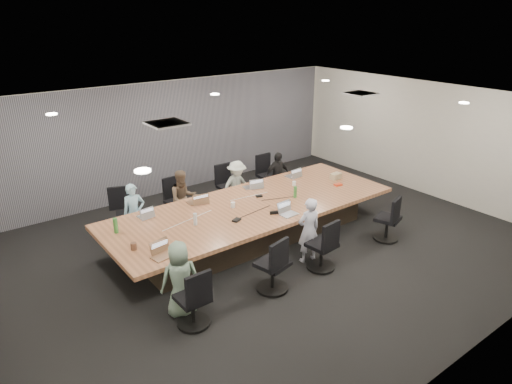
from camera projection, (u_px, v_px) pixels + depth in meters
floor at (268, 247)px, 9.05m from camera, size 10.00×8.00×0.00m
ceiling at (270, 106)px, 8.01m from camera, size 10.00×8.00×0.00m
wall_back at (170, 137)px, 11.49m from camera, size 10.00×0.00×2.80m
wall_front at (473, 272)px, 5.57m from camera, size 10.00×0.00×2.80m
wall_right at (426, 139)px, 11.34m from camera, size 0.00×8.00×2.80m
curtain at (171, 138)px, 11.43m from camera, size 9.80×0.04×2.80m
conference_table at (253, 220)px, 9.27m from camera, size 6.00×2.20×0.74m
chair_0 at (128, 216)px, 9.43m from camera, size 0.71×0.71×0.83m
chair_1 at (176, 205)px, 10.07m from camera, size 0.51×0.51×0.73m
chair_2 at (229, 190)px, 10.84m from camera, size 0.56×0.56×0.79m
chair_3 at (268, 179)px, 11.51m from camera, size 0.56×0.56×0.82m
chair_4 at (193, 303)px, 6.68m from camera, size 0.53×0.53×0.77m
chair_5 at (272, 268)px, 7.52m from camera, size 0.67×0.67×0.83m
chair_6 at (322, 249)px, 8.16m from camera, size 0.59×0.59×0.80m
chair_7 at (387, 222)px, 9.21m from camera, size 0.66×0.66×0.78m
person_0 at (134, 213)px, 9.10m from camera, size 0.49×0.36×1.22m
laptop_0 at (145, 216)px, 8.64m from camera, size 0.31×0.23×0.02m
person_1 at (183, 199)px, 9.71m from camera, size 0.69×0.58×1.27m
laptop_1 at (196, 202)px, 9.26m from camera, size 0.38×0.28×0.02m
person_2 at (237, 186)px, 10.50m from camera, size 0.79×0.46×1.21m
laptop_2 at (251, 187)px, 10.04m from camera, size 0.37×0.29×0.02m
person_3 at (277, 176)px, 11.19m from camera, size 0.72×0.36×1.19m
laptop_3 at (292, 176)px, 10.72m from camera, size 0.34×0.25×0.02m
person_4 at (180, 279)px, 6.86m from camera, size 0.67×0.51×1.22m
laptop_4 at (163, 256)px, 7.21m from camera, size 0.38×0.29×0.02m
person_6 at (309, 230)px, 8.34m from camera, size 0.50×0.37×1.26m
laptop_6 at (289, 214)px, 8.70m from camera, size 0.34×0.25×0.02m
bottle_green_left at (116, 226)px, 7.95m from camera, size 0.09×0.09×0.28m
bottle_green_right at (295, 192)px, 9.47m from camera, size 0.09×0.09×0.24m
bottle_clear at (195, 219)px, 8.26m from camera, size 0.08×0.08×0.23m
cup_white_far at (233, 205)px, 9.01m from camera, size 0.10×0.10×0.11m
cup_white_near at (294, 183)px, 10.14m from camera, size 0.10×0.10×0.10m
mug_brown at (134, 246)px, 7.42m from camera, size 0.13×0.13×0.12m
mic_left at (237, 220)px, 8.45m from camera, size 0.20×0.17×0.03m
mic_right at (259, 196)px, 9.55m from camera, size 0.16×0.13×0.03m
stapler at (274, 213)px, 8.72m from camera, size 0.17×0.10×0.06m
canvas_bag at (336, 176)px, 10.53m from camera, size 0.27×0.18×0.14m
snack_packet at (338, 185)px, 10.16m from camera, size 0.18×0.14×0.04m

